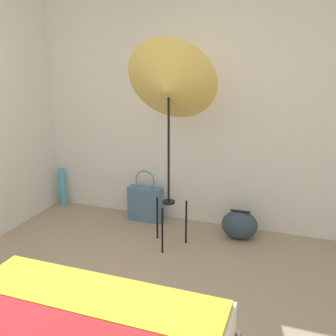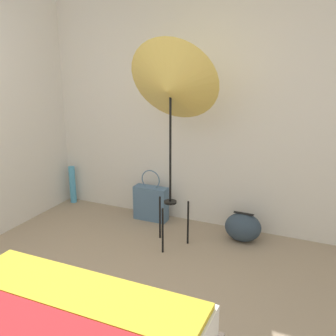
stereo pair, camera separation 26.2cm
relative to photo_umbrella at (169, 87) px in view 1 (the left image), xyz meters
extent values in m
cube|color=silver|center=(-0.16, 0.68, -0.28)|extent=(8.00, 0.05, 2.60)
cube|color=gold|center=(0.12, -1.61, -1.11)|extent=(1.57, 0.41, 0.04)
cylinder|color=black|center=(0.00, -0.18, -1.35)|extent=(0.02, 0.02, 0.46)
cylinder|color=black|center=(-0.16, 0.09, -1.35)|extent=(0.02, 0.02, 0.46)
cylinder|color=black|center=(0.16, 0.09, -1.35)|extent=(0.02, 0.02, 0.46)
cylinder|color=black|center=(0.00, 0.00, -1.12)|extent=(0.13, 0.13, 0.02)
cylinder|color=black|center=(0.00, 0.00, -0.55)|extent=(0.02, 0.02, 1.13)
cone|color=#D1B251|center=(0.00, 0.00, 0.01)|extent=(0.86, 0.59, 0.85)
cube|color=slate|center=(-0.45, 0.48, -1.38)|extent=(0.39, 0.14, 0.40)
torus|color=slate|center=(-0.45, 0.48, -1.09)|extent=(0.23, 0.01, 0.23)
ellipsoid|color=#2D3D4C|center=(0.65, 0.39, -1.43)|extent=(0.37, 0.30, 0.30)
cube|color=black|center=(0.65, 0.39, -1.28)|extent=(0.21, 0.04, 0.01)
cylinder|color=#4CA3D1|center=(-1.62, 0.56, -1.34)|extent=(0.08, 0.08, 0.48)
camera|label=1|loc=(1.21, -3.40, 0.31)|focal=42.00mm
camera|label=2|loc=(1.45, -3.30, 0.31)|focal=42.00mm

